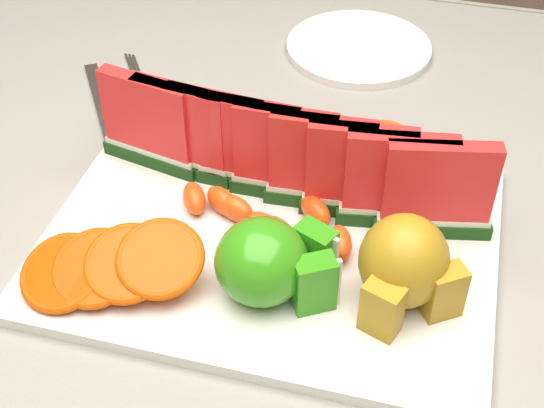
# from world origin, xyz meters

# --- Properties ---
(table) EXTENTS (1.40, 0.90, 0.75)m
(table) POSITION_xyz_m (0.00, 0.00, 0.65)
(table) COLOR #4E3219
(table) RESTS_ON ground
(tablecloth) EXTENTS (1.53, 1.03, 0.20)m
(tablecloth) POSITION_xyz_m (0.00, 0.00, 0.72)
(tablecloth) COLOR gray
(tablecloth) RESTS_ON table
(platter) EXTENTS (0.40, 0.30, 0.01)m
(platter) POSITION_xyz_m (0.09, -0.01, 0.76)
(platter) COLOR silver
(platter) RESTS_ON tablecloth
(apple_cluster) EXTENTS (0.11, 0.09, 0.07)m
(apple_cluster) POSITION_xyz_m (0.11, -0.07, 0.80)
(apple_cluster) COLOR #309019
(apple_cluster) RESTS_ON platter
(pear_cluster) EXTENTS (0.09, 0.09, 0.08)m
(pear_cluster) POSITION_xyz_m (0.21, -0.06, 0.81)
(pear_cluster) COLOR #9C6418
(pear_cluster) RESTS_ON platter
(side_plate) EXTENTS (0.22, 0.22, 0.01)m
(side_plate) POSITION_xyz_m (0.11, 0.35, 0.76)
(side_plate) COLOR silver
(side_plate) RESTS_ON tablecloth
(fork) EXTENTS (0.10, 0.18, 0.00)m
(fork) POSITION_xyz_m (-0.15, 0.16, 0.76)
(fork) COLOR silver
(fork) RESTS_ON tablecloth
(watermelon_row) EXTENTS (0.39, 0.07, 0.10)m
(watermelon_row) POSITION_xyz_m (0.09, 0.05, 0.82)
(watermelon_row) COLOR #0C340E
(watermelon_row) RESTS_ON platter
(orange_fan_front) EXTENTS (0.16, 0.11, 0.05)m
(orange_fan_front) POSITION_xyz_m (-0.02, -0.10, 0.79)
(orange_fan_front) COLOR #CB2E00
(orange_fan_front) RESTS_ON platter
(orange_fan_back) EXTENTS (0.28, 0.09, 0.04)m
(orange_fan_back) POSITION_xyz_m (0.08, 0.11, 0.79)
(orange_fan_back) COLOR #CB2E00
(orange_fan_back) RESTS_ON platter
(tangerine_segments) EXTENTS (0.18, 0.08, 0.02)m
(tangerine_segments) POSITION_xyz_m (0.08, -0.00, 0.78)
(tangerine_segments) COLOR #E85E00
(tangerine_segments) RESTS_ON platter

